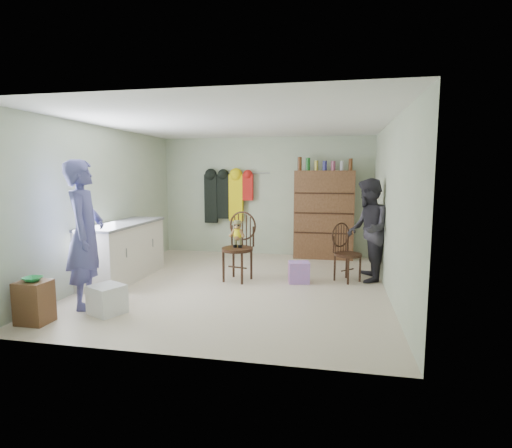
% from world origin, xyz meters
% --- Properties ---
extents(ground_plane, '(5.00, 5.00, 0.00)m').
position_xyz_m(ground_plane, '(0.00, 0.00, 0.00)').
color(ground_plane, beige).
rests_on(ground_plane, ground).
extents(room_walls, '(5.00, 5.00, 5.00)m').
position_xyz_m(room_walls, '(0.00, 0.53, 1.58)').
color(room_walls, '#B7C2A2').
rests_on(room_walls, ground).
extents(counter, '(0.64, 1.86, 0.94)m').
position_xyz_m(counter, '(-1.95, 0.00, 0.47)').
color(counter, silver).
rests_on(counter, ground).
extents(stool, '(0.35, 0.30, 0.50)m').
position_xyz_m(stool, '(-1.96, -2.02, 0.25)').
color(stool, brown).
rests_on(stool, ground).
extents(bowl, '(0.21, 0.21, 0.05)m').
position_xyz_m(bowl, '(-1.96, -2.02, 0.53)').
color(bowl, green).
rests_on(bowl, stool).
extents(plastic_tub, '(0.50, 0.49, 0.36)m').
position_xyz_m(plastic_tub, '(-1.30, -1.56, 0.18)').
color(plastic_tub, white).
rests_on(plastic_tub, ground).
extents(chair_front, '(0.60, 0.60, 1.13)m').
position_xyz_m(chair_front, '(-0.06, 0.30, 0.65)').
color(chair_front, '#3A2114').
rests_on(chair_front, ground).
extents(chair_far, '(0.59, 0.59, 0.95)m').
position_xyz_m(chair_far, '(1.65, 0.60, 0.51)').
color(chair_far, '#3A2114').
rests_on(chair_far, ground).
extents(striped_bag, '(0.37, 0.31, 0.34)m').
position_xyz_m(striped_bag, '(0.93, 0.32, 0.17)').
color(striped_bag, '#E572C5').
rests_on(striped_bag, ground).
extents(person_left, '(0.66, 0.81, 1.92)m').
position_xyz_m(person_left, '(-1.71, -1.34, 0.96)').
color(person_left, '#54549A').
rests_on(person_left, ground).
extents(person_right, '(0.64, 0.81, 1.67)m').
position_xyz_m(person_right, '(2.00, 0.68, 0.84)').
color(person_right, '#2D2B33').
rests_on(person_right, ground).
extents(dresser, '(1.20, 0.39, 2.07)m').
position_xyz_m(dresser, '(1.25, 2.30, 0.91)').
color(dresser, brown).
rests_on(dresser, ground).
extents(coat_rack, '(1.42, 0.12, 1.09)m').
position_xyz_m(coat_rack, '(-0.83, 2.38, 1.25)').
color(coat_rack, '#99999E').
rests_on(coat_rack, ground).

